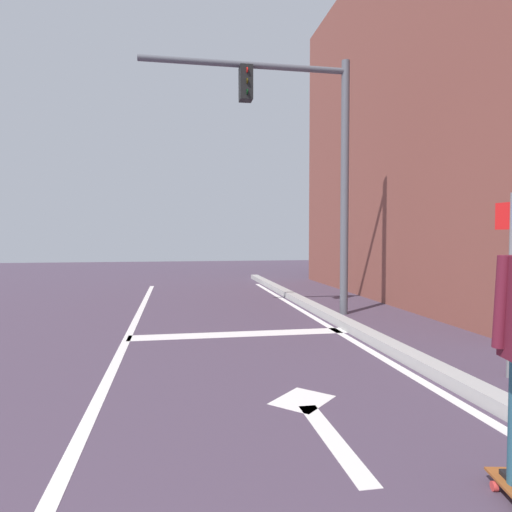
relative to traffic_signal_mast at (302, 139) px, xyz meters
name	(u,v)px	position (x,y,z in m)	size (l,w,h in m)	color
lane_line_center	(98,399)	(-3.18, -4.13, -3.45)	(0.12, 20.00, 0.01)	silver
lane_line_curbside	(420,380)	(0.16, -4.13, -3.45)	(0.12, 20.00, 0.01)	silver
stop_bar	(240,334)	(-1.44, -1.50, -3.45)	(3.49, 0.40, 0.01)	silver
lane_arrow_stem	(333,439)	(-1.26, -5.33, -3.45)	(0.16, 1.40, 0.01)	silver
lane_arrow_head	(302,400)	(-1.26, -4.48, -3.45)	(0.56, 0.44, 0.01)	silver
curb_strip	(441,373)	(0.41, -4.13, -3.38)	(0.24, 24.00, 0.14)	#A3A09D
traffic_signal_mast	(302,139)	(0.00, 0.00, 0.00)	(4.06, 0.34, 5.01)	#53555D
street_sign_post	(512,257)	(1.18, -4.21, -2.11)	(0.10, 0.44, 2.04)	slate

